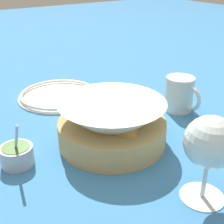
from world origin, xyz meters
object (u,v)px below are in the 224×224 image
sauce_cup (17,155)px  wine_glass (210,145)px  side_plate (59,95)px  beer_mug (179,95)px  food_basket (113,124)px

sauce_cup → wine_glass: 0.34m
wine_glass → side_plate: wine_glass is taller
wine_glass → beer_mug: 0.33m
wine_glass → side_plate: 0.50m
sauce_cup → beer_mug: sauce_cup is taller
beer_mug → side_plate: bearing=-137.4°
beer_mug → wine_glass: bearing=-37.6°
sauce_cup → beer_mug: bearing=91.0°
beer_mug → side_plate: beer_mug is taller
sauce_cup → wine_glass: wine_glass is taller
food_basket → beer_mug: bearing=99.7°
sauce_cup → wine_glass: (0.25, 0.22, 0.08)m
food_basket → side_plate: food_basket is taller
food_basket → sauce_cup: sauce_cup is taller
food_basket → side_plate: size_ratio=1.00×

